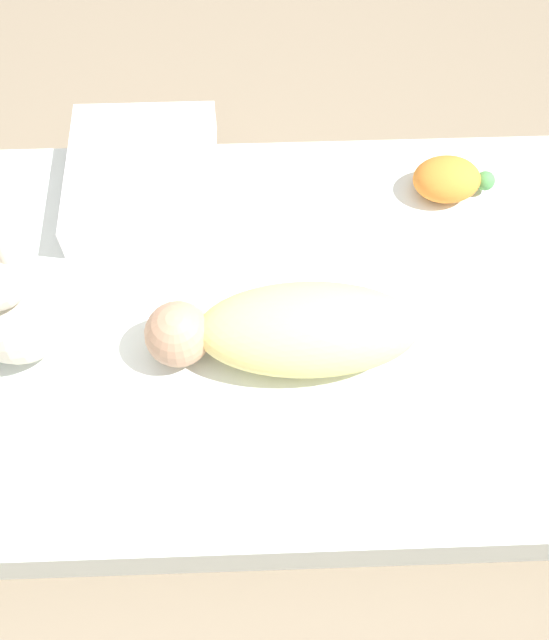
{
  "coord_description": "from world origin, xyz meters",
  "views": [
    {
      "loc": [
        0.04,
        -0.76,
        1.49
      ],
      "look_at": [
        0.06,
        -0.04,
        0.2
      ],
      "focal_mm": 42.0,
      "sensor_mm": 36.0,
      "label": 1
    }
  ],
  "objects": [
    {
      "name": "bunny_plush",
      "position": [
        -0.43,
        -0.03,
        0.28
      ],
      "size": [
        0.2,
        0.2,
        0.36
      ],
      "color": "beige",
      "rests_on": "bed_mattress"
    },
    {
      "name": "bed_mattress",
      "position": [
        0.0,
        0.0,
        0.07
      ],
      "size": [
        1.5,
        0.95,
        0.15
      ],
      "color": "white",
      "rests_on": "ground_plane"
    },
    {
      "name": "swaddled_baby",
      "position": [
        0.09,
        -0.07,
        0.22
      ],
      "size": [
        0.53,
        0.2,
        0.15
      ],
      "rotation": [
        0.0,
        0.0,
        3.14
      ],
      "color": "#EFDB7F",
      "rests_on": "bed_mattress"
    },
    {
      "name": "turtle_plush",
      "position": [
        0.46,
        0.32,
        0.19
      ],
      "size": [
        0.19,
        0.12,
        0.09
      ],
      "color": "orange",
      "rests_on": "bed_mattress"
    },
    {
      "name": "pillow",
      "position": [
        -0.22,
        0.34,
        0.19
      ],
      "size": [
        0.32,
        0.37,
        0.09
      ],
      "color": "white",
      "rests_on": "bed_mattress"
    },
    {
      "name": "ground_plane",
      "position": [
        0.0,
        0.0,
        0.0
      ],
      "size": [
        12.0,
        12.0,
        0.0
      ],
      "primitive_type": "plane",
      "color": "#7A6B56"
    }
  ]
}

